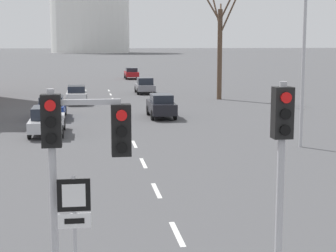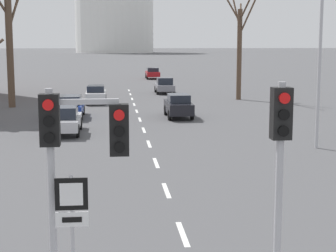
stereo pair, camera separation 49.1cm
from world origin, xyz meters
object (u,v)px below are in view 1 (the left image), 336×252
at_px(traffic_signal_centre_tall, 281,153).
at_px(sedan_far_right, 145,85).
at_px(street_lamp_right, 298,46).
at_px(traffic_signal_near_left, 77,147).
at_px(sedan_near_left, 47,120).
at_px(route_sign_post, 75,223).
at_px(sedan_mid_centre, 131,73).
at_px(sedan_distant_centre, 52,107).
at_px(sedan_near_right, 77,94).
at_px(sedan_far_left, 161,105).

distance_m(traffic_signal_centre_tall, sedan_far_right, 45.72).
relative_size(traffic_signal_centre_tall, street_lamp_right, 0.55).
bearing_deg(sedan_far_right, traffic_signal_near_left, -97.52).
bearing_deg(sedan_near_left, sedan_far_right, 71.49).
height_order(route_sign_post, sedan_far_right, route_sign_post).
relative_size(sedan_mid_centre, sedan_distant_centre, 0.96).
relative_size(traffic_signal_centre_tall, sedan_distant_centre, 0.97).
height_order(traffic_signal_near_left, sedan_near_right, traffic_signal_near_left).
xyz_separation_m(traffic_signal_near_left, street_lamp_right, (10.32, 15.78, 1.67)).
height_order(sedan_mid_centre, sedan_far_left, sedan_far_left).
xyz_separation_m(sedan_near_left, sedan_near_right, (1.40, 15.61, -0.04)).
height_order(route_sign_post, street_lamp_right, street_lamp_right).
relative_size(route_sign_post, sedan_far_right, 0.70).
distance_m(street_lamp_right, sedan_mid_centre, 51.61).
bearing_deg(sedan_far_left, sedan_near_right, 121.40).
bearing_deg(route_sign_post, sedan_near_left, 95.12).
height_order(traffic_signal_near_left, route_sign_post, traffic_signal_near_left).
xyz_separation_m(sedan_far_left, sedan_distant_centre, (-7.37, 0.69, -0.05)).
xyz_separation_m(sedan_far_left, sedan_far_right, (0.75, 17.82, -0.03)).
height_order(route_sign_post, sedan_mid_centre, route_sign_post).
distance_m(route_sign_post, sedan_far_left, 28.19).
bearing_deg(traffic_signal_near_left, sedan_near_right, 90.95).
bearing_deg(traffic_signal_centre_tall, sedan_far_right, 87.23).
xyz_separation_m(traffic_signal_centre_tall, street_lamp_right, (6.55, 16.14, 1.82)).
distance_m(traffic_signal_centre_tall, sedan_near_right, 37.68).
height_order(traffic_signal_centre_tall, sedan_far_left, traffic_signal_centre_tall).
height_order(street_lamp_right, sedan_near_left, street_lamp_right).
relative_size(traffic_signal_near_left, sedan_mid_centre, 0.99).
bearing_deg(sedan_far_right, route_sign_post, -97.58).
bearing_deg(sedan_far_right, sedan_distant_centre, -115.36).
bearing_deg(route_sign_post, street_lamp_right, 57.03).
relative_size(route_sign_post, sedan_near_right, 0.64).
bearing_deg(sedan_mid_centre, sedan_distant_centre, -102.37).
distance_m(sedan_far_left, sedan_distant_centre, 7.40).
xyz_separation_m(traffic_signal_centre_tall, sedan_far_right, (2.21, 45.61, -2.32)).
bearing_deg(street_lamp_right, traffic_signal_centre_tall, -112.08).
bearing_deg(sedan_far_left, sedan_far_right, 87.58).
bearing_deg(traffic_signal_centre_tall, sedan_near_left, 104.90).
xyz_separation_m(traffic_signal_near_left, sedan_far_left, (5.22, 27.42, -2.42)).
xyz_separation_m(sedan_near_right, sedan_mid_centre, (7.02, 30.09, 0.04)).
xyz_separation_m(traffic_signal_near_left, sedan_distant_centre, (-2.15, 28.11, -2.48)).
distance_m(traffic_signal_centre_tall, route_sign_post, 4.04).
bearing_deg(traffic_signal_near_left, street_lamp_right, 56.82).
distance_m(traffic_signal_centre_tall, sedan_mid_centre, 67.53).
bearing_deg(street_lamp_right, traffic_signal_near_left, -123.18).
relative_size(traffic_signal_near_left, sedan_far_right, 1.10).
bearing_deg(sedan_mid_centre, route_sign_post, -95.50).
bearing_deg(sedan_far_left, street_lamp_right, -66.37).
relative_size(street_lamp_right, sedan_mid_centre, 1.84).
bearing_deg(traffic_signal_centre_tall, traffic_signal_near_left, 174.47).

